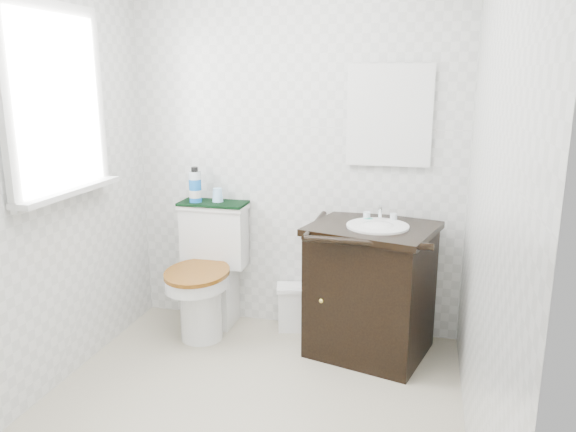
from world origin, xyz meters
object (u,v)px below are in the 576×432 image
at_px(trash_bin, 293,307).
at_px(mouthwash_bottle, 195,186).
at_px(toilet, 209,278).
at_px(vanity, 371,286).
at_px(cup, 218,195).

height_order(trash_bin, mouthwash_bottle, mouthwash_bottle).
xyz_separation_m(toilet, vanity, (1.09, -0.06, 0.06)).
bearing_deg(toilet, mouthwash_bottle, 139.27).
xyz_separation_m(toilet, cup, (0.03, 0.14, 0.54)).
bearing_deg(toilet, cup, 78.86).
distance_m(vanity, trash_bin, 0.64).
height_order(trash_bin, cup, cup).
distance_m(trash_bin, cup, 0.92).
xyz_separation_m(vanity, mouthwash_bottle, (-1.20, 0.16, 0.54)).
distance_m(trash_bin, mouthwash_bottle, 1.05).
distance_m(vanity, cup, 1.18).
relative_size(vanity, cup, 9.96).
height_order(mouthwash_bottle, cup, mouthwash_bottle).
relative_size(toilet, trash_bin, 2.70).
bearing_deg(cup, mouthwash_bottle, -162.71).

